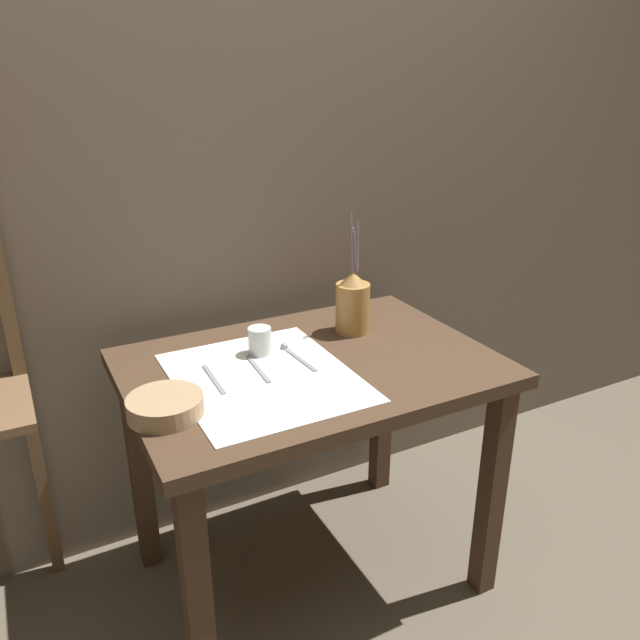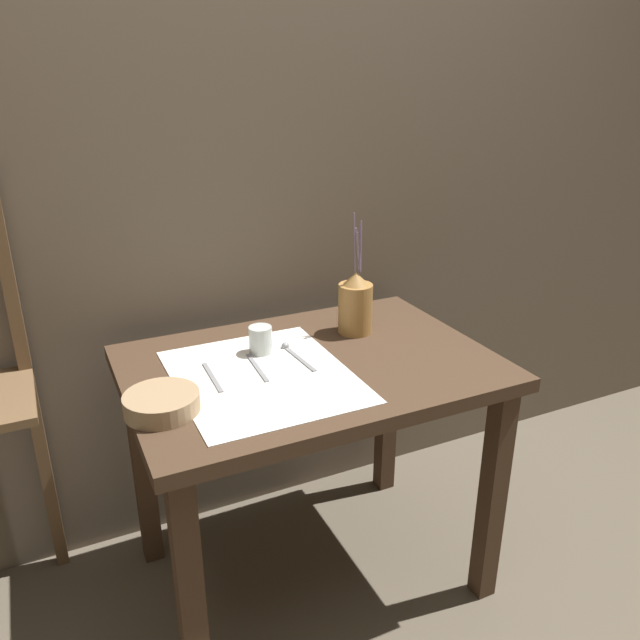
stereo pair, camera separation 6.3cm
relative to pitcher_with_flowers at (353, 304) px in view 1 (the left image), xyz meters
The scene contains 10 objects.
ground_plane 0.89m from the pitcher_with_flowers, 147.90° to the right, with size 12.00×12.00×0.00m, color brown.
stone_wall_back 0.53m from the pitcher_with_flowers, 122.74° to the left, with size 7.00×0.06×2.40m.
wooden_table 0.33m from the pitcher_with_flowers, 147.90° to the right, with size 1.02×0.72×0.76m.
linen_cloth 0.41m from the pitcher_with_flowers, 155.93° to the right, with size 0.45×0.54×0.00m.
pitcher_with_flowers is the anchor object (origin of this frame).
wooden_bowl 0.69m from the pitcher_with_flowers, 159.99° to the right, with size 0.18×0.18×0.05m.
glass_tumbler_near 0.32m from the pitcher_with_flowers, behind, with size 0.07×0.07×0.08m.
knife_center 0.51m from the pitcher_with_flowers, 166.29° to the right, with size 0.02×0.18×0.00m.
fork_inner 0.39m from the pitcher_with_flowers, 162.29° to the right, with size 0.02×0.18×0.00m.
spoon_inner 0.26m from the pitcher_with_flowers, 166.26° to the right, with size 0.03×0.19×0.02m.
Camera 1 is at (-0.71, -1.41, 1.52)m, focal length 35.00 mm.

